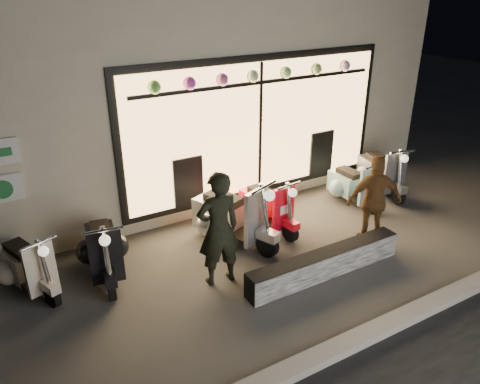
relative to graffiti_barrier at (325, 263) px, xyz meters
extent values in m
plane|color=#383533|center=(-0.34, 0.65, -0.20)|extent=(40.00, 40.00, 0.00)
cube|color=slate|center=(-0.34, -1.35, -0.14)|extent=(40.00, 0.25, 0.12)
cube|color=beige|center=(-0.34, 5.65, 1.80)|extent=(10.00, 6.00, 4.00)
cube|color=black|center=(0.46, 2.63, 1.35)|extent=(5.45, 0.06, 2.65)
cube|color=#FFBF6B|center=(0.46, 2.59, 1.35)|extent=(5.20, 0.04, 2.40)
cube|color=black|center=(0.46, 2.55, 2.20)|extent=(4.90, 0.06, 0.06)
cube|color=white|center=(-3.94, 2.61, 1.10)|extent=(0.55, 0.04, 0.42)
cube|color=black|center=(0.00, 0.00, 0.00)|extent=(2.65, 0.28, 0.40)
cylinder|color=black|center=(-0.46, 0.87, -0.01)|extent=(0.25, 0.40, 0.39)
cylinder|color=black|center=(-0.88, 1.92, -0.01)|extent=(0.27, 0.41, 0.39)
cube|color=#AEADB2|center=(-0.54, 1.09, 0.43)|extent=(0.51, 0.27, 0.93)
cube|color=#AEADB2|center=(-0.83, 1.82, 0.23)|extent=(0.74, 0.91, 0.52)
cube|color=black|center=(-0.79, 1.71, 0.55)|extent=(0.53, 0.71, 0.14)
sphere|color=#FFF2CC|center=(-0.45, 0.86, 0.88)|extent=(0.22, 0.22, 0.17)
cylinder|color=black|center=(0.14, 1.07, -0.04)|extent=(0.13, 0.33, 0.32)
cylinder|color=black|center=(0.03, 2.02, -0.04)|extent=(0.15, 0.34, 0.32)
cube|color=red|center=(0.12, 1.27, 0.33)|extent=(0.44, 0.12, 0.78)
cube|color=red|center=(0.04, 1.92, 0.16)|extent=(0.48, 0.71, 0.44)
cube|color=black|center=(0.05, 1.83, 0.43)|extent=(0.33, 0.56, 0.11)
sphere|color=#FFF2CC|center=(0.14, 1.06, 0.71)|extent=(0.16, 0.16, 0.14)
cylinder|color=black|center=(-2.93, 1.03, -0.03)|extent=(0.15, 0.35, 0.34)
cylinder|color=black|center=(-2.78, 2.01, -0.03)|extent=(0.17, 0.35, 0.34)
cube|color=black|center=(-2.90, 1.23, 0.36)|extent=(0.46, 0.14, 0.82)
cube|color=black|center=(-2.80, 1.91, 0.18)|extent=(0.52, 0.75, 0.46)
cube|color=black|center=(-2.81, 1.82, 0.46)|extent=(0.36, 0.60, 0.12)
sphere|color=#FFF2CC|center=(-2.93, 1.02, 0.75)|extent=(0.17, 0.17, 0.15)
cylinder|color=black|center=(-3.67, 1.28, -0.04)|extent=(0.19, 0.33, 0.31)
cylinder|color=black|center=(-3.98, 2.15, -0.04)|extent=(0.21, 0.33, 0.31)
cube|color=beige|center=(-3.73, 1.46, 0.31)|extent=(0.42, 0.20, 0.75)
cube|color=beige|center=(-3.94, 2.06, 0.15)|extent=(0.58, 0.74, 0.42)
cube|color=black|center=(-3.91, 1.98, 0.41)|extent=(0.41, 0.57, 0.11)
sphere|color=#FFF2CC|center=(-3.67, 1.27, 0.67)|extent=(0.18, 0.18, 0.14)
cylinder|color=black|center=(2.09, 1.10, -0.05)|extent=(0.10, 0.31, 0.30)
cylinder|color=black|center=(2.07, 2.00, -0.05)|extent=(0.11, 0.31, 0.30)
cube|color=#84AFBC|center=(2.08, 1.29, 0.30)|extent=(0.41, 0.07, 0.73)
cube|color=#84AFBC|center=(2.07, 1.91, 0.14)|extent=(0.39, 0.63, 0.41)
cube|color=black|center=(2.07, 1.82, 0.39)|extent=(0.26, 0.51, 0.11)
sphere|color=#FFF2CC|center=(2.09, 1.09, 0.65)|extent=(0.14, 0.14, 0.13)
cylinder|color=black|center=(2.82, 1.16, -0.03)|extent=(0.18, 0.36, 0.35)
cylinder|color=black|center=(3.05, 2.15, -0.03)|extent=(0.20, 0.36, 0.35)
cube|color=#53555A|center=(2.87, 1.37, 0.37)|extent=(0.47, 0.17, 0.83)
cube|color=#53555A|center=(3.02, 2.05, 0.19)|extent=(0.58, 0.79, 0.47)
cube|color=black|center=(3.00, 1.95, 0.47)|extent=(0.41, 0.62, 0.12)
sphere|color=#FFF2CC|center=(2.81, 1.15, 0.76)|extent=(0.18, 0.18, 0.15)
imported|color=black|center=(-1.44, 0.66, 0.67)|extent=(0.67, 0.47, 1.74)
imported|color=brown|center=(1.29, 0.38, 0.57)|extent=(0.98, 0.73, 1.54)
camera|label=1|loc=(-4.07, -4.46, 3.89)|focal=35.00mm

